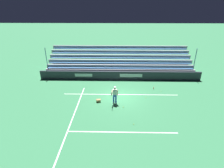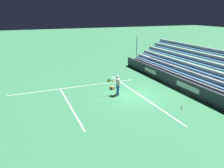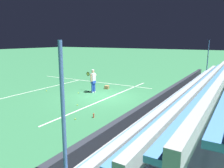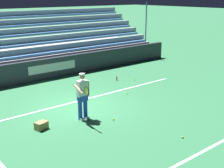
{
  "view_description": "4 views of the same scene",
  "coord_description": "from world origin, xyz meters",
  "px_view_note": "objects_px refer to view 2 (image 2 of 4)",
  "views": [
    {
      "loc": [
        0.55,
        15.84,
        8.61
      ],
      "look_at": [
        0.9,
        -0.31,
        1.3
      ],
      "focal_mm": 28.0,
      "sensor_mm": 36.0,
      "label": 1
    },
    {
      "loc": [
        -15.27,
        8.43,
        6.77
      ],
      "look_at": [
        0.34,
        1.89,
        1.17
      ],
      "focal_mm": 35.0,
      "sensor_mm": 36.0,
      "label": 2
    },
    {
      "loc": [
        -12.18,
        -8.14,
        3.85
      ],
      "look_at": [
        1.26,
        0.02,
        0.67
      ],
      "focal_mm": 35.0,
      "sensor_mm": 36.0,
      "label": 3
    },
    {
      "loc": [
        6.56,
        10.07,
        4.44
      ],
      "look_at": [
        -0.41,
        1.68,
        1.24
      ],
      "focal_mm": 50.0,
      "sensor_mm": 36.0,
      "label": 4
    }
  ],
  "objects_px": {
    "ball_box_cardboard": "(112,88)",
    "tennis_ball_midcourt": "(149,107)",
    "tennis_player": "(117,85)",
    "tennis_ball_toward_net": "(113,99)",
    "water_bottle": "(182,108)",
    "tennis_ball_stray_back": "(181,114)",
    "tennis_ball_on_baseline": "(85,108)"
  },
  "relations": [
    {
      "from": "tennis_player",
      "to": "water_bottle",
      "type": "distance_m",
      "value": 5.47
    },
    {
      "from": "water_bottle",
      "to": "tennis_ball_midcourt",
      "type": "bearing_deg",
      "value": 60.32
    },
    {
      "from": "tennis_ball_toward_net",
      "to": "tennis_ball_stray_back",
      "type": "xyz_separation_m",
      "value": [
        -4.26,
        -3.37,
        0.0
      ]
    },
    {
      "from": "ball_box_cardboard",
      "to": "water_bottle",
      "type": "relative_size",
      "value": 1.82
    },
    {
      "from": "tennis_ball_midcourt",
      "to": "tennis_ball_stray_back",
      "type": "height_order",
      "value": "same"
    },
    {
      "from": "tennis_ball_stray_back",
      "to": "ball_box_cardboard",
      "type": "bearing_deg",
      "value": 19.93
    },
    {
      "from": "ball_box_cardboard",
      "to": "water_bottle",
      "type": "height_order",
      "value": "ball_box_cardboard"
    },
    {
      "from": "tennis_ball_on_baseline",
      "to": "ball_box_cardboard",
      "type": "bearing_deg",
      "value": -48.13
    },
    {
      "from": "tennis_ball_toward_net",
      "to": "tennis_ball_on_baseline",
      "type": "bearing_deg",
      "value": 106.5
    },
    {
      "from": "ball_box_cardboard",
      "to": "tennis_ball_midcourt",
      "type": "distance_m",
      "value": 4.87
    },
    {
      "from": "tennis_ball_stray_back",
      "to": "tennis_ball_on_baseline",
      "type": "xyz_separation_m",
      "value": [
        3.51,
        5.89,
        0.0
      ]
    },
    {
      "from": "tennis_player",
      "to": "ball_box_cardboard",
      "type": "height_order",
      "value": "tennis_player"
    },
    {
      "from": "tennis_ball_toward_net",
      "to": "tennis_ball_stray_back",
      "type": "relative_size",
      "value": 1.0
    },
    {
      "from": "tennis_ball_stray_back",
      "to": "tennis_ball_on_baseline",
      "type": "relative_size",
      "value": 1.0
    },
    {
      "from": "tennis_player",
      "to": "tennis_ball_toward_net",
      "type": "xyz_separation_m",
      "value": [
        -0.8,
        0.77,
        -0.86
      ]
    },
    {
      "from": "tennis_ball_midcourt",
      "to": "tennis_ball_stray_back",
      "type": "bearing_deg",
      "value": -142.22
    },
    {
      "from": "tennis_ball_toward_net",
      "to": "tennis_ball_midcourt",
      "type": "bearing_deg",
      "value": -141.23
    },
    {
      "from": "tennis_player",
      "to": "tennis_ball_toward_net",
      "type": "bearing_deg",
      "value": 135.93
    },
    {
      "from": "ball_box_cardboard",
      "to": "water_bottle",
      "type": "bearing_deg",
      "value": -153.12
    },
    {
      "from": "tennis_ball_stray_back",
      "to": "water_bottle",
      "type": "height_order",
      "value": "water_bottle"
    },
    {
      "from": "ball_box_cardboard",
      "to": "tennis_ball_stray_back",
      "type": "relative_size",
      "value": 6.06
    },
    {
      "from": "ball_box_cardboard",
      "to": "water_bottle",
      "type": "distance_m",
      "value": 6.66
    },
    {
      "from": "tennis_ball_midcourt",
      "to": "tennis_ball_on_baseline",
      "type": "relative_size",
      "value": 1.0
    },
    {
      "from": "tennis_ball_stray_back",
      "to": "tennis_ball_on_baseline",
      "type": "height_order",
      "value": "same"
    },
    {
      "from": "tennis_ball_stray_back",
      "to": "water_bottle",
      "type": "xyz_separation_m",
      "value": [
        0.7,
        -0.6,
        0.08
      ]
    },
    {
      "from": "tennis_ball_toward_net",
      "to": "water_bottle",
      "type": "distance_m",
      "value": 5.34
    },
    {
      "from": "tennis_player",
      "to": "tennis_ball_toward_net",
      "type": "relative_size",
      "value": 25.98
    },
    {
      "from": "tennis_ball_toward_net",
      "to": "tennis_player",
      "type": "bearing_deg",
      "value": -44.07
    },
    {
      "from": "tennis_player",
      "to": "tennis_ball_on_baseline",
      "type": "distance_m",
      "value": 3.74
    },
    {
      "from": "tennis_player",
      "to": "tennis_ball_on_baseline",
      "type": "relative_size",
      "value": 25.98
    },
    {
      "from": "ball_box_cardboard",
      "to": "tennis_ball_midcourt",
      "type": "relative_size",
      "value": 6.06
    },
    {
      "from": "ball_box_cardboard",
      "to": "tennis_ball_on_baseline",
      "type": "bearing_deg",
      "value": 131.87
    }
  ]
}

